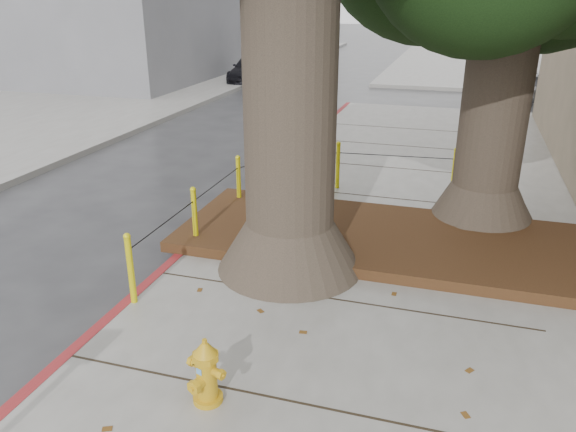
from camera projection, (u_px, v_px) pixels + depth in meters
name	position (u px, v px, depth m)	size (l,w,h in m)	color
ground	(240.00, 403.00, 5.56)	(140.00, 140.00, 0.00)	#28282B
sidewalk_far	(545.00, 65.00, 30.54)	(16.00, 20.00, 0.15)	slate
curb_red	(176.00, 262.00, 8.29)	(0.14, 26.00, 0.16)	maroon
planter_bed	(386.00, 239.00, 8.69)	(6.40, 2.60, 0.16)	black
bollard_ring	(286.00, 192.00, 9.43)	(3.79, 5.39, 0.95)	#CEC20B
fire_hydrant	(206.00, 372.00, 5.25)	(0.37, 0.36, 0.69)	gold
car_silver	(548.00, 88.00, 20.06)	(1.37, 3.41, 1.16)	#929397
car_dark	(252.00, 69.00, 25.07)	(1.58, 3.89, 1.13)	black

